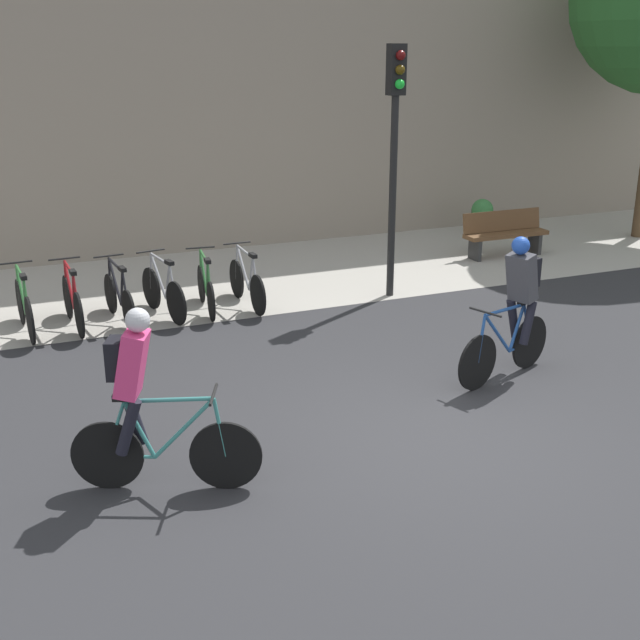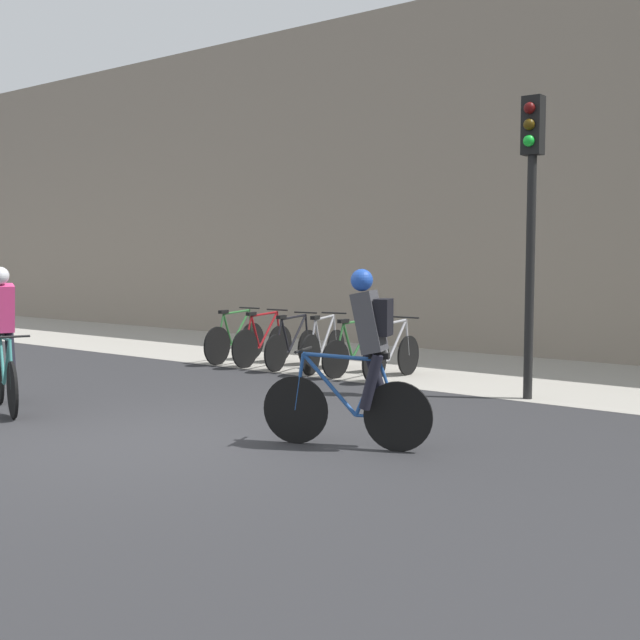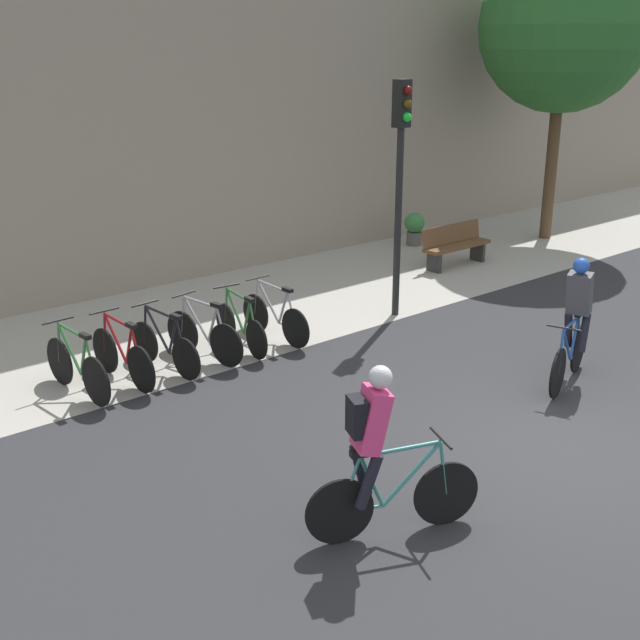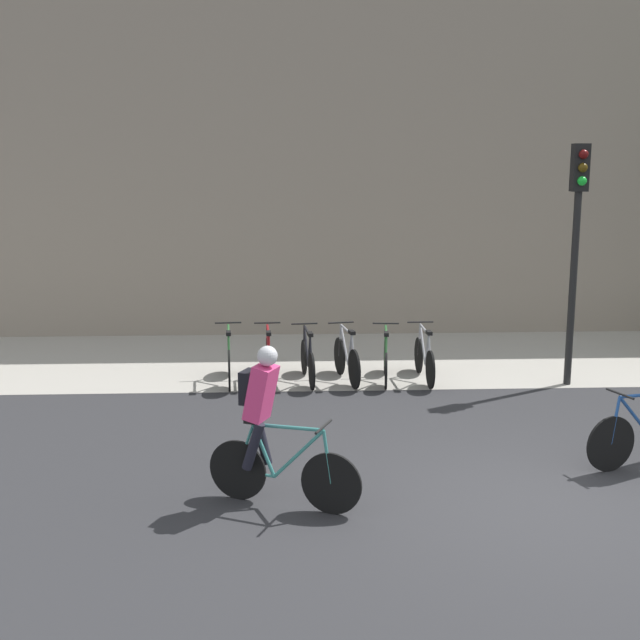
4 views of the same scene
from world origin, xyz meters
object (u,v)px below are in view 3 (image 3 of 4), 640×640
Objects in this scene: parked_bike_2 at (165,346)px; parked_bike_5 at (275,316)px; potted_plant at (414,227)px; bench at (455,244)px; parked_bike_3 at (204,334)px; parked_bike_4 at (241,326)px; parked_bike_1 at (123,356)px; cyclist_pink at (378,449)px; cyclist_grey at (576,317)px; parked_bike_0 at (77,367)px; traffic_light_pole at (401,158)px.

parked_bike_5 is at bearing 0.00° from parked_bike_2.
bench is at bearing -111.08° from potted_plant.
parked_bike_3 is 1.00× the size of parked_bike_4.
parked_bike_2 is 2.01m from parked_bike_5.
parked_bike_3 is (1.34, 0.00, -0.00)m from parked_bike_1.
parked_bike_2 reaches higher than parked_bike_4.
potted_plant is (9.02, 8.02, -0.51)m from cyclist_pink.
bench reaches higher than potted_plant.
cyclist_pink is 5.66m from parked_bike_5.
parked_bike_3 is 1.34m from parked_bike_5.
parked_bike_1 is 2.01m from parked_bike_4.
parked_bike_4 is 6.48m from bench.
parked_bike_4 is (-2.87, 4.02, -0.57)m from cyclist_grey.
parked_bike_2 is 1.34m from parked_bike_4.
cyclist_grey is 8.22m from potted_plant.
parked_bike_5 is at bearing -168.65° from bench.
parked_bike_0 reaches higher than parked_bike_5.
parked_bike_3 is (2.01, 0.00, -0.01)m from parked_bike_0.
traffic_light_pole reaches higher than parked_bike_3.
parked_bike_0 reaches higher than parked_bike_3.
parked_bike_4 is 0.96× the size of parked_bike_5.
parked_bike_4 is at bearing -0.00° from parked_bike_2.
cyclist_pink is 1.00× the size of cyclist_grey.
bench is (9.06, 1.14, 0.07)m from parked_bike_0.
parked_bike_3 is at bearing 0.12° from parked_bike_2.
parked_bike_1 is 9.60m from potted_plant.
traffic_light_pole is (5.06, -0.37, 2.35)m from parked_bike_1.
parked_bike_3 is (-3.54, 4.02, -0.55)m from cyclist_grey.
cyclist_grey is at bearing -35.90° from parked_bike_0.
cyclist_pink reaches higher than parked_bike_1.
parked_bike_1 reaches higher than bench.
parked_bike_2 is 5.00m from traffic_light_pole.
traffic_light_pole is at bearing -8.88° from parked_bike_5.
parked_bike_0 is 2.14× the size of potted_plant.
parked_bike_4 is at bearing -0.03° from parked_bike_1.
cyclist_pink is 1.01× the size of bench.
parked_bike_0 is at bearing 179.95° from parked_bike_2.
parked_bike_2 is at bearing 136.35° from cyclist_grey.
parked_bike_5 is at bearing 62.65° from cyclist_pink.
parked_bike_4 is (2.68, -0.00, -0.02)m from parked_bike_0.
cyclist_grey is 1.10× the size of parked_bike_2.
traffic_light_pole is (0.18, 3.64, 1.80)m from cyclist_grey.
parked_bike_1 is at bearing -179.98° from parked_bike_3.
cyclist_grey is 0.45× the size of traffic_light_pole.
parked_bike_2 is at bearing -0.05° from parked_bike_0.
parked_bike_0 is at bearing 144.10° from cyclist_grey.
parked_bike_1 is at bearing 140.54° from cyclist_grey.
parked_bike_0 is 0.95× the size of bench.
bench is (3.51, 5.16, -0.47)m from cyclist_grey.
parked_bike_1 reaches higher than parked_bike_2.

